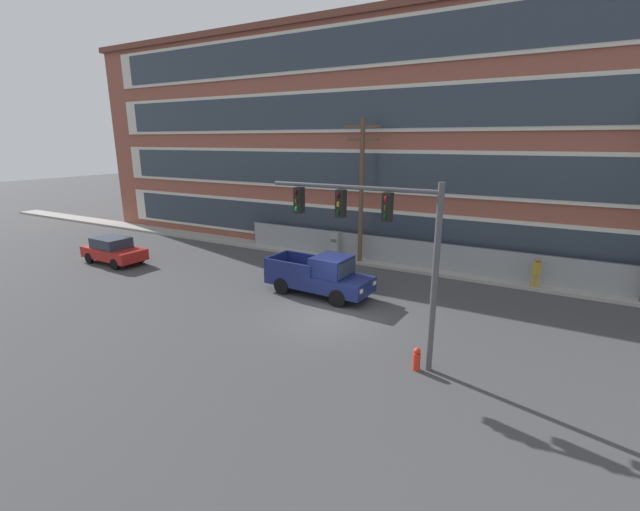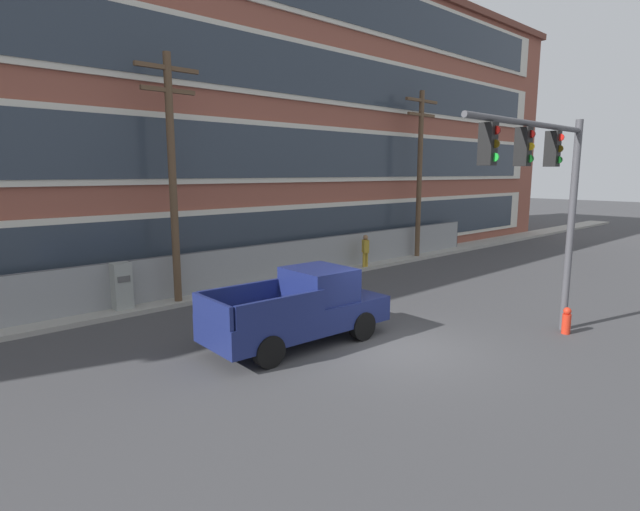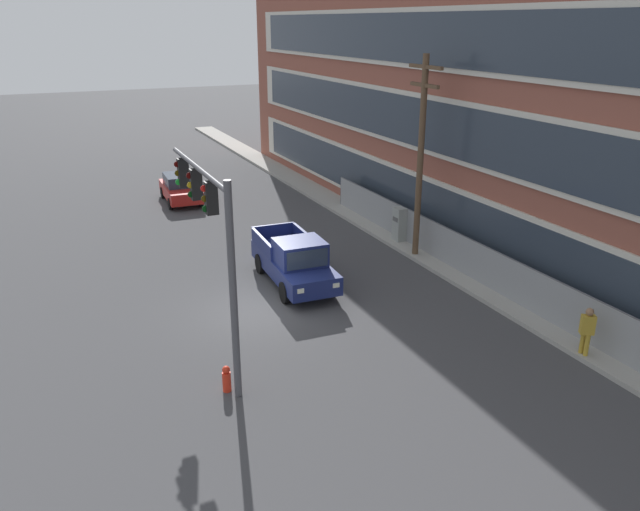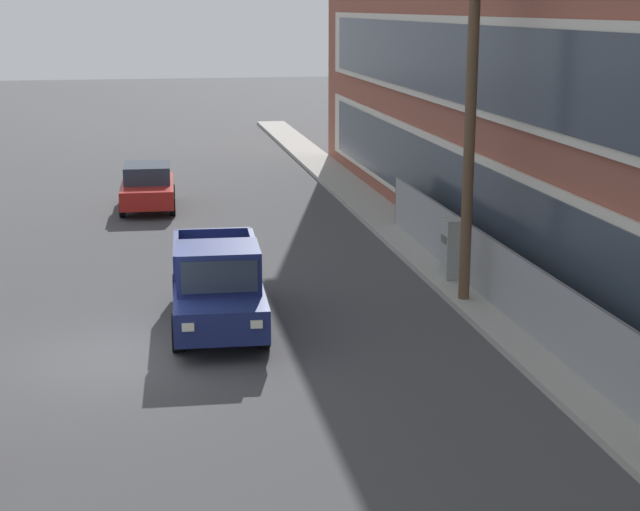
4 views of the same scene
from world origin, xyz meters
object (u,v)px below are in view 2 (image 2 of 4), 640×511
Objects in this scene: utility_pole_near_corner at (172,171)px; pedestrian_near_cabinet at (365,250)px; traffic_signal_mast at (546,179)px; fire_hydrant at (567,321)px; pickup_truck_navy at (302,309)px; electrical_cabinet at (122,288)px; utility_pole_midblock at (420,168)px.

utility_pole_near_corner is 4.99× the size of pedestrian_near_cabinet.
traffic_signal_mast is 7.74× the size of fire_hydrant.
utility_pole_near_corner is (-0.64, 5.90, 3.69)m from pickup_truck_navy.
pickup_truck_navy is at bearing 136.35° from traffic_signal_mast.
pickup_truck_navy is at bearing -83.84° from utility_pole_near_corner.
pedestrian_near_cabinet is (4.35, 10.11, -3.45)m from traffic_signal_mast.
electrical_cabinet is (-1.82, 0.29, -3.79)m from utility_pole_near_corner.
utility_pole_midblock is 5.16× the size of pedestrian_near_cabinet.
pickup_truck_navy reaches higher than fire_hydrant.
utility_pole_midblock reaches higher than utility_pole_near_corner.
electrical_cabinet is at bearing 123.64° from traffic_signal_mast.
pedestrian_near_cabinet is at bearing -176.73° from utility_pole_midblock.
traffic_signal_mast reaches higher than fire_hydrant.
traffic_signal_mast is 1.14× the size of pickup_truck_navy.
utility_pole_midblock is 16.25m from electrical_cabinet.
traffic_signal_mast is 4.35m from fire_hydrant.
utility_pole_midblock is 5.86m from pedestrian_near_cabinet.
traffic_signal_mast is 0.69× the size of utility_pole_midblock.
pickup_truck_navy is 6.99m from utility_pole_near_corner.
utility_pole_near_corner reaches higher than fire_hydrant.
pickup_truck_navy is 0.63× the size of utility_pole_near_corner.
pedestrian_near_cabinet is at bearing -0.78° from utility_pole_near_corner.
traffic_signal_mast reaches higher than electrical_cabinet.
utility_pole_midblock is at bearing 0.50° from utility_pole_near_corner.
electrical_cabinet is 13.75m from fire_hydrant.
electrical_cabinet reaches higher than pedestrian_near_cabinet.
pickup_truck_navy is 10.60m from pedestrian_near_cabinet.
pickup_truck_navy is at bearing 143.32° from fire_hydrant.
pickup_truck_navy is 0.61× the size of utility_pole_midblock.
utility_pole_near_corner reaches higher than pickup_truck_navy.
fire_hydrant is (6.11, -4.55, -0.56)m from pickup_truck_navy.
pedestrian_near_cabinet is at bearing 32.99° from pickup_truck_navy.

